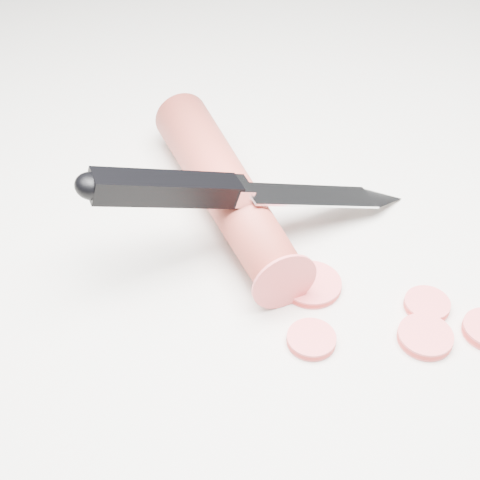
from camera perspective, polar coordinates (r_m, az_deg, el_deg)
ground at (r=0.47m, az=7.25°, el=-2.69°), size 2.40×2.40×0.00m
carrot at (r=0.50m, az=-1.27°, el=4.49°), size 0.08×0.21×0.04m
carrot_slice_0 at (r=0.44m, az=15.52°, el=-7.97°), size 0.03×0.03×0.01m
carrot_slice_1 at (r=0.42m, az=6.11°, el=-8.43°), size 0.03×0.03×0.01m
carrot_slice_2 at (r=0.45m, az=6.08°, el=-3.78°), size 0.04×0.04×0.01m
carrot_slice_4 at (r=0.46m, az=15.66°, el=-5.33°), size 0.03×0.03×0.01m
kitchen_knife at (r=0.46m, az=1.57°, el=4.47°), size 0.25×0.08×0.09m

